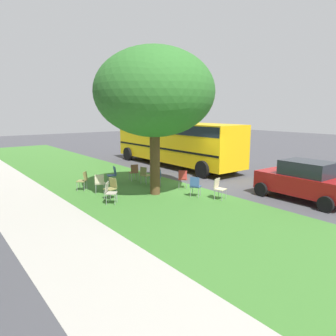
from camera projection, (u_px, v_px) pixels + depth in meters
ground at (200, 186)px, 15.57m from camera, size 80.00×80.00×0.00m
grass_verge at (146, 196)px, 13.65m from camera, size 48.00×6.00×0.01m
sidewalk_strip at (41, 217)px, 11.01m from camera, size 48.00×2.80×0.01m
street_tree at (154, 93)px, 13.26m from camera, size 5.09×5.09×6.30m
chair_0 at (111, 187)px, 13.19m from camera, size 0.51×0.52×0.88m
chair_1 at (156, 176)px, 15.37m from camera, size 0.48×0.48×0.88m
chair_2 at (134, 171)px, 16.61m from camera, size 0.49×0.49×0.88m
chair_3 at (154, 170)px, 17.02m from camera, size 0.52×0.52×0.88m
chair_4 at (113, 174)px, 15.92m from camera, size 0.50×0.51×0.88m
chair_5 at (183, 178)px, 14.98m from camera, size 0.59×0.59×0.88m
chair_6 at (110, 191)px, 12.47m from camera, size 0.59×0.59×0.88m
chair_7 at (219, 187)px, 13.12m from camera, size 0.52×0.51×0.88m
chair_8 at (145, 174)px, 15.85m from camera, size 0.51×0.51×0.88m
chair_9 at (195, 185)px, 13.49m from camera, size 0.57×0.58×0.88m
chair_10 at (100, 182)px, 14.04m from camera, size 0.57×0.57×0.88m
chair_11 at (83, 179)px, 14.61m from camera, size 0.59×0.59×0.88m
parked_car at (304, 180)px, 12.95m from camera, size 3.70×1.92×1.65m
school_bus at (175, 140)px, 20.93m from camera, size 10.40×2.80×2.88m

